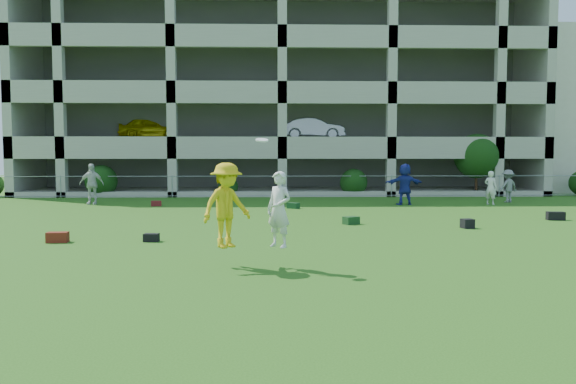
{
  "coord_description": "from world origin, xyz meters",
  "views": [
    {
      "loc": [
        -0.58,
        -11.59,
        2.42
      ],
      "look_at": [
        -0.16,
        3.0,
        1.4
      ],
      "focal_mm": 35.0,
      "sensor_mm": 36.0,
      "label": 1
    }
  ],
  "objects_px": {
    "bystander_d": "(405,184)",
    "bystander_e": "(491,188)",
    "bystander_b": "(92,184)",
    "bystander_f": "(508,186)",
    "crate_d": "(467,224)",
    "frisbee_contest": "(237,206)",
    "parking_garage": "(280,101)"
  },
  "relations": [
    {
      "from": "bystander_b",
      "to": "frisbee_contest",
      "type": "xyz_separation_m",
      "value": [
        7.73,
        -14.71,
        0.34
      ]
    },
    {
      "from": "bystander_e",
      "to": "parking_garage",
      "type": "relative_size",
      "value": 0.05
    },
    {
      "from": "bystander_d",
      "to": "crate_d",
      "type": "relative_size",
      "value": 5.51
    },
    {
      "from": "parking_garage",
      "to": "bystander_e",
      "type": "bearing_deg",
      "value": -54.13
    },
    {
      "from": "bystander_d",
      "to": "bystander_f",
      "type": "height_order",
      "value": "bystander_d"
    },
    {
      "from": "bystander_b",
      "to": "bystander_f",
      "type": "xyz_separation_m",
      "value": [
        20.03,
        0.52,
        -0.16
      ]
    },
    {
      "from": "bystander_b",
      "to": "bystander_d",
      "type": "height_order",
      "value": "bystander_d"
    },
    {
      "from": "bystander_e",
      "to": "bystander_f",
      "type": "distance_m",
      "value": 1.74
    },
    {
      "from": "bystander_f",
      "to": "parking_garage",
      "type": "distance_m",
      "value": 17.25
    },
    {
      "from": "frisbee_contest",
      "to": "parking_garage",
      "type": "height_order",
      "value": "parking_garage"
    },
    {
      "from": "bystander_f",
      "to": "crate_d",
      "type": "distance_m",
      "value": 10.72
    },
    {
      "from": "bystander_b",
      "to": "crate_d",
      "type": "height_order",
      "value": "bystander_b"
    },
    {
      "from": "bystander_e",
      "to": "parking_garage",
      "type": "bearing_deg",
      "value": -11.37
    },
    {
      "from": "bystander_b",
      "to": "bystander_e",
      "type": "xyz_separation_m",
      "value": [
        18.72,
        -0.63,
        -0.17
      ]
    },
    {
      "from": "frisbee_contest",
      "to": "parking_garage",
      "type": "relative_size",
      "value": 0.08
    },
    {
      "from": "bystander_d",
      "to": "parking_garage",
      "type": "xyz_separation_m",
      "value": [
        -5.63,
        13.37,
        5.05
      ]
    },
    {
      "from": "bystander_d",
      "to": "bystander_e",
      "type": "bearing_deg",
      "value": 172.16
    },
    {
      "from": "bystander_e",
      "to": "frisbee_contest",
      "type": "relative_size",
      "value": 0.68
    },
    {
      "from": "crate_d",
      "to": "bystander_f",
      "type": "bearing_deg",
      "value": 60.51
    },
    {
      "from": "bystander_e",
      "to": "frisbee_contest",
      "type": "xyz_separation_m",
      "value": [
        -10.98,
        -14.08,
        0.51
      ]
    },
    {
      "from": "bystander_b",
      "to": "bystander_e",
      "type": "distance_m",
      "value": 18.73
    },
    {
      "from": "bystander_b",
      "to": "frisbee_contest",
      "type": "relative_size",
      "value": 0.82
    },
    {
      "from": "bystander_e",
      "to": "frisbee_contest",
      "type": "height_order",
      "value": "frisbee_contest"
    },
    {
      "from": "bystander_b",
      "to": "crate_d",
      "type": "bearing_deg",
      "value": -32.63
    },
    {
      "from": "bystander_d",
      "to": "crate_d",
      "type": "height_order",
      "value": "bystander_d"
    },
    {
      "from": "bystander_b",
      "to": "crate_d",
      "type": "xyz_separation_m",
      "value": [
        14.76,
        -8.79,
        -0.81
      ]
    },
    {
      "from": "bystander_f",
      "to": "crate_d",
      "type": "bearing_deg",
      "value": 38.13
    },
    {
      "from": "bystander_b",
      "to": "bystander_d",
      "type": "xyz_separation_m",
      "value": [
        14.67,
        -0.61,
        0.0
      ]
    },
    {
      "from": "frisbee_contest",
      "to": "bystander_f",
      "type": "bearing_deg",
      "value": 51.08
    },
    {
      "from": "bystander_e",
      "to": "frisbee_contest",
      "type": "distance_m",
      "value": 17.86
    },
    {
      "from": "bystander_e",
      "to": "bystander_f",
      "type": "bearing_deg",
      "value": -95.98
    },
    {
      "from": "bystander_b",
      "to": "parking_garage",
      "type": "distance_m",
      "value": 16.43
    }
  ]
}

